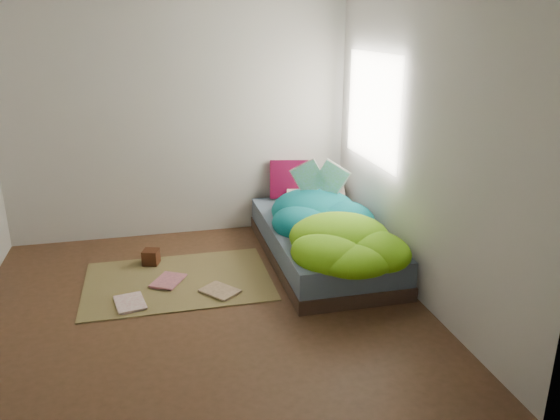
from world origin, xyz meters
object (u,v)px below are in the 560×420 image
at_px(open_book, 320,168).
at_px(wooden_box, 151,257).
at_px(floor_book_b, 157,279).
at_px(floor_book_a, 116,306).
at_px(pillow_magenta, 289,180).
at_px(bed, 322,243).

height_order(open_book, wooden_box, open_book).
relative_size(open_book, floor_book_b, 1.51).
bearing_deg(floor_book_a, open_book, 12.69).
relative_size(pillow_magenta, wooden_box, 2.98).
bearing_deg(wooden_box, open_book, 2.15).
height_order(pillow_magenta, wooden_box, pillow_magenta).
bearing_deg(wooden_box, floor_book_b, -84.39).
xyz_separation_m(bed, wooden_box, (-1.59, 0.24, -0.09)).
bearing_deg(open_book, bed, -77.89).
bearing_deg(wooden_box, pillow_magenta, 24.05).
xyz_separation_m(bed, open_book, (0.06, 0.30, 0.65)).
height_order(wooden_box, floor_book_b, wooden_box).
xyz_separation_m(open_book, floor_book_b, (-1.62, -0.44, -0.79)).
relative_size(pillow_magenta, open_book, 0.90).
xyz_separation_m(bed, floor_book_a, (-1.88, -0.54, -0.14)).
bearing_deg(floor_book_b, open_book, 44.98).
relative_size(bed, floor_book_b, 6.60).
relative_size(bed, open_book, 4.36).
xyz_separation_m(bed, floor_book_b, (-1.55, -0.14, -0.14)).
distance_m(pillow_magenta, floor_book_a, 2.36).
bearing_deg(bed, open_book, 78.55).
bearing_deg(pillow_magenta, floor_book_a, -127.55).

